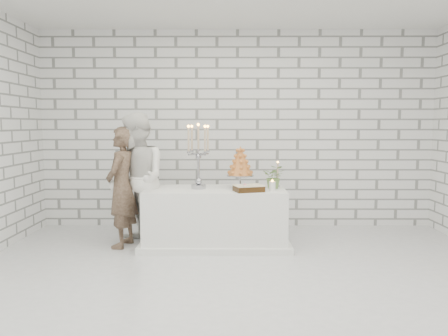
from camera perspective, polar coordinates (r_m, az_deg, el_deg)
ground at (r=4.41m, az=2.57°, el=-15.17°), size 6.00×5.00×0.01m
wall_back at (r=6.62m, az=1.77°, el=5.12°), size 6.00×0.01×3.00m
wall_front at (r=1.63m, az=6.31°, el=2.97°), size 6.00×0.01×3.00m
cake_table at (r=5.64m, az=-1.17°, el=-6.53°), size 1.80×0.80×0.75m
groom at (r=5.68m, az=-13.41°, el=-2.49°), size 0.45×0.62×1.55m
bride at (r=5.64m, az=-11.50°, el=-1.55°), size 1.00×1.06×1.74m
candelabra at (r=5.54m, az=-3.41°, el=1.58°), size 0.38×0.38×0.84m
croquembouche at (r=5.60m, az=2.17°, el=0.12°), size 0.41×0.41×0.55m
chocolate_cake at (r=5.34m, az=3.29°, el=-2.69°), size 0.40×0.33×0.08m
pillar_candle at (r=5.40m, az=6.42°, el=-2.43°), size 0.08×0.08×0.12m
extra_taper at (r=5.78m, az=7.13°, el=-0.89°), size 0.07×0.07×0.32m
flowers at (r=5.60m, az=6.68°, el=-1.17°), size 0.33×0.31×0.31m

